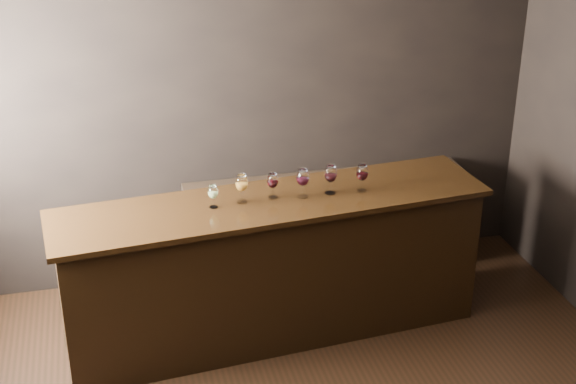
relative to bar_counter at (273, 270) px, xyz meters
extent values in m
cube|color=black|center=(-0.07, 1.03, 0.87)|extent=(5.00, 0.02, 2.80)
cube|color=black|center=(0.00, 0.00, 0.00)|extent=(3.09, 0.94, 1.07)
cube|color=black|center=(0.00, 0.00, 0.55)|extent=(3.20, 1.02, 0.04)
cube|color=black|center=(0.65, 0.81, -0.10)|extent=(2.38, 0.40, 0.86)
cylinder|color=white|center=(-0.43, -0.02, 0.58)|extent=(0.06, 0.06, 0.00)
cylinder|color=white|center=(-0.43, -0.02, 0.61)|extent=(0.01, 0.01, 0.06)
ellipsoid|color=white|center=(-0.43, -0.02, 0.69)|extent=(0.07, 0.07, 0.10)
cylinder|color=white|center=(-0.43, -0.02, 0.74)|extent=(0.05, 0.05, 0.01)
ellipsoid|color=#C2CF71|center=(-0.43, -0.02, 0.68)|extent=(0.06, 0.06, 0.05)
cylinder|color=white|center=(-0.22, 0.02, 0.58)|extent=(0.08, 0.08, 0.00)
cylinder|color=white|center=(-0.22, 0.02, 0.62)|extent=(0.01, 0.01, 0.08)
ellipsoid|color=white|center=(-0.22, 0.02, 0.72)|extent=(0.09, 0.09, 0.13)
cylinder|color=white|center=(-0.22, 0.02, 0.78)|extent=(0.07, 0.07, 0.01)
ellipsoid|color=orange|center=(-0.22, 0.02, 0.70)|extent=(0.07, 0.07, 0.06)
cylinder|color=white|center=(0.01, 0.04, 0.58)|extent=(0.07, 0.07, 0.00)
cylinder|color=white|center=(0.01, 0.04, 0.61)|extent=(0.01, 0.01, 0.07)
ellipsoid|color=white|center=(0.01, 0.04, 0.71)|extent=(0.08, 0.08, 0.11)
cylinder|color=white|center=(0.01, 0.04, 0.76)|extent=(0.06, 0.06, 0.01)
ellipsoid|color=black|center=(0.01, 0.04, 0.69)|extent=(0.06, 0.06, 0.05)
cylinder|color=white|center=(0.22, 0.00, 0.58)|extent=(0.08, 0.08, 0.00)
cylinder|color=white|center=(0.22, 0.00, 0.62)|extent=(0.01, 0.01, 0.08)
ellipsoid|color=white|center=(0.22, 0.00, 0.72)|extent=(0.09, 0.09, 0.13)
cylinder|color=white|center=(0.22, 0.00, 0.78)|extent=(0.07, 0.07, 0.01)
ellipsoid|color=black|center=(0.22, 0.00, 0.70)|extent=(0.07, 0.07, 0.06)
cylinder|color=white|center=(0.43, 0.02, 0.58)|extent=(0.08, 0.08, 0.00)
cylinder|color=white|center=(0.43, 0.02, 0.62)|extent=(0.01, 0.01, 0.08)
ellipsoid|color=white|center=(0.43, 0.02, 0.73)|extent=(0.09, 0.09, 0.13)
cylinder|color=white|center=(0.43, 0.02, 0.78)|extent=(0.07, 0.07, 0.01)
ellipsoid|color=black|center=(0.43, 0.02, 0.70)|extent=(0.07, 0.07, 0.06)
cylinder|color=white|center=(0.66, 0.00, 0.58)|extent=(0.07, 0.07, 0.00)
cylinder|color=white|center=(0.66, 0.00, 0.62)|extent=(0.01, 0.01, 0.08)
ellipsoid|color=white|center=(0.66, 0.00, 0.72)|extent=(0.09, 0.09, 0.13)
cylinder|color=white|center=(0.66, 0.00, 0.78)|extent=(0.07, 0.07, 0.01)
ellipsoid|color=black|center=(0.66, 0.00, 0.70)|extent=(0.07, 0.07, 0.06)
camera|label=1|loc=(-1.11, -5.03, 2.98)|focal=50.00mm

